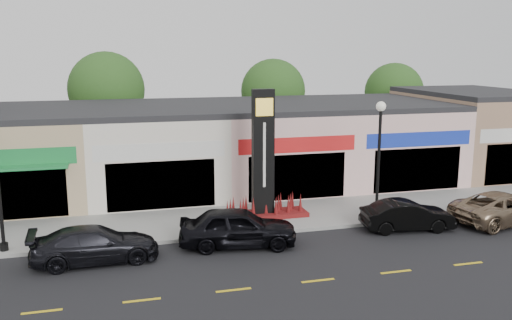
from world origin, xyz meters
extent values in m
plane|color=black|center=(0.00, 0.00, 0.00)|extent=(120.00, 120.00, 0.00)
cube|color=gray|center=(0.00, 4.35, 0.07)|extent=(52.00, 4.30, 0.15)
cube|color=gray|center=(0.00, 2.10, 0.07)|extent=(52.00, 0.20, 0.15)
cube|color=tan|center=(-8.50, 11.50, 2.25)|extent=(7.00, 10.00, 4.50)
cube|color=#262628|center=(-8.50, 11.50, 4.65)|extent=(7.00, 10.00, 0.30)
cube|color=black|center=(-8.50, 6.55, 1.40)|extent=(5.25, 0.10, 2.40)
cube|color=#1D833D|center=(-8.50, 6.55, 3.10)|extent=(6.30, 0.12, 0.80)
cube|color=#1D833D|center=(-8.50, 6.10, 2.70)|extent=(5.60, 0.90, 0.12)
cube|color=beige|center=(-1.50, 11.50, 2.25)|extent=(7.00, 10.00, 4.50)
cube|color=#262628|center=(-1.50, 11.50, 4.65)|extent=(7.00, 10.00, 0.30)
cube|color=black|center=(-1.50, 6.55, 1.40)|extent=(5.25, 0.10, 2.40)
cube|color=silver|center=(-1.50, 6.55, 3.10)|extent=(6.30, 0.12, 0.80)
cube|color=beige|center=(5.50, 11.50, 2.25)|extent=(7.00, 10.00, 4.50)
cube|color=#262628|center=(5.50, 11.50, 4.65)|extent=(7.00, 10.00, 0.30)
cube|color=black|center=(5.50, 6.55, 1.40)|extent=(5.25, 0.10, 2.40)
cube|color=red|center=(5.50, 6.55, 3.10)|extent=(6.30, 0.12, 0.80)
cube|color=beige|center=(12.50, 11.50, 2.25)|extent=(7.00, 10.00, 4.50)
cube|color=#262628|center=(12.50, 11.50, 4.65)|extent=(7.00, 10.00, 0.30)
cube|color=black|center=(12.50, 6.55, 1.40)|extent=(5.25, 0.10, 2.40)
cube|color=#1A35BC|center=(12.50, 6.55, 3.10)|extent=(6.30, 0.12, 0.80)
cube|color=#9B735A|center=(19.50, 11.50, 2.50)|extent=(7.00, 10.00, 5.00)
cube|color=#262628|center=(19.50, 11.50, 5.15)|extent=(7.00, 10.00, 0.30)
cylinder|color=#382619|center=(-4.00, 19.50, 1.57)|extent=(0.36, 0.36, 3.15)
sphere|color=#254A17|center=(-4.00, 19.50, 5.23)|extent=(5.20, 5.20, 5.20)
cylinder|color=#382619|center=(8.00, 19.50, 1.49)|extent=(0.36, 0.36, 2.97)
sphere|color=#254A17|center=(8.00, 19.50, 4.89)|extent=(4.80, 4.80, 4.80)
cylinder|color=#382619|center=(18.00, 19.50, 1.40)|extent=(0.36, 0.36, 2.80)
sphere|color=#254A17|center=(18.00, 19.50, 4.64)|extent=(4.60, 4.60, 4.60)
cylinder|color=black|center=(-8.00, 2.50, 0.30)|extent=(0.32, 0.32, 0.30)
cylinder|color=black|center=(8.00, 2.50, 0.30)|extent=(0.32, 0.32, 0.30)
cylinder|color=black|center=(8.00, 2.50, 2.80)|extent=(0.14, 0.14, 5.00)
sphere|color=silver|center=(8.00, 2.50, 5.40)|extent=(0.44, 0.44, 0.44)
cube|color=#5B0F12|center=(3.00, 4.20, 0.25)|extent=(4.20, 1.30, 0.20)
cube|color=black|center=(3.00, 4.20, 3.15)|extent=(1.00, 0.40, 6.00)
cube|color=yellow|center=(3.00, 3.98, 5.35)|extent=(0.80, 0.05, 0.80)
cube|color=silver|center=(3.00, 3.98, 3.15)|extent=(0.12, 0.04, 3.00)
imported|color=black|center=(-4.51, 0.76, 0.68)|extent=(2.13, 4.79, 1.36)
imported|color=black|center=(1.07, 1.02, 0.81)|extent=(2.65, 4.99, 1.62)
imported|color=black|center=(8.80, 1.11, 0.67)|extent=(1.90, 4.19, 1.33)
imported|color=#8C7359|center=(13.70, 0.94, 0.72)|extent=(3.17, 5.48, 1.43)
camera|label=1|loc=(-3.55, -19.46, 7.82)|focal=38.00mm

